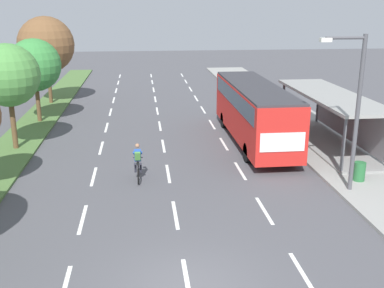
# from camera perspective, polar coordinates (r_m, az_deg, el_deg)

# --- Properties ---
(ground_plane) EXTENTS (140.00, 140.00, 0.00)m
(ground_plane) POSITION_cam_1_polar(r_m,az_deg,el_deg) (13.83, -0.49, -17.27)
(ground_plane) COLOR #4C4C51
(median_strip) EXTENTS (2.60, 52.00, 0.12)m
(median_strip) POSITION_cam_1_polar(r_m,az_deg,el_deg) (33.11, -18.61, 2.50)
(median_strip) COLOR #4C7038
(median_strip) RESTS_ON ground
(sidewalk_right) EXTENTS (4.50, 52.00, 0.15)m
(sidewalk_right) POSITION_cam_1_polar(r_m,az_deg,el_deg) (33.95, 11.73, 3.41)
(sidewalk_right) COLOR gray
(sidewalk_right) RESTS_ON ground
(lane_divider_left) EXTENTS (0.14, 47.87, 0.01)m
(lane_divider_left) POSITION_cam_1_polar(r_m,az_deg,el_deg) (30.91, -10.47, 2.03)
(lane_divider_left) COLOR white
(lane_divider_left) RESTS_ON ground
(lane_divider_center) EXTENTS (0.14, 47.87, 0.01)m
(lane_divider_center) POSITION_cam_1_polar(r_m,az_deg,el_deg) (30.84, -3.97, 2.24)
(lane_divider_center) COLOR white
(lane_divider_center) RESTS_ON ground
(lane_divider_right) EXTENTS (0.14, 47.87, 0.01)m
(lane_divider_right) POSITION_cam_1_polar(r_m,az_deg,el_deg) (31.17, 2.48, 2.42)
(lane_divider_right) COLOR white
(lane_divider_right) RESTS_ON ground
(bus_shelter) EXTENTS (2.90, 10.29, 2.86)m
(bus_shelter) POSITION_cam_1_polar(r_m,az_deg,el_deg) (27.17, 17.04, 3.57)
(bus_shelter) COLOR gray
(bus_shelter) RESTS_ON sidewalk_right
(bus) EXTENTS (2.54, 11.29, 3.37)m
(bus) POSITION_cam_1_polar(r_m,az_deg,el_deg) (26.90, 7.63, 4.48)
(bus) COLOR red
(bus) RESTS_ON ground
(cyclist) EXTENTS (0.46, 1.82, 1.71)m
(cyclist) POSITION_cam_1_polar(r_m,az_deg,el_deg) (21.27, -6.67, -2.40)
(cyclist) COLOR black
(cyclist) RESTS_ON ground
(median_tree_third) EXTENTS (3.35, 3.35, 5.70)m
(median_tree_third) POSITION_cam_1_polar(r_m,az_deg,el_deg) (26.62, -21.71, 7.84)
(median_tree_third) COLOR brown
(median_tree_third) RESTS_ON median_strip
(median_tree_fourth) EXTENTS (3.46, 3.46, 5.52)m
(median_tree_fourth) POSITION_cam_1_polar(r_m,az_deg,el_deg) (32.62, -18.80, 9.16)
(median_tree_fourth) COLOR brown
(median_tree_fourth) RESTS_ON median_strip
(median_tree_fifth) EXTENTS (4.37, 4.37, 6.78)m
(median_tree_fifth) POSITION_cam_1_polar(r_m,az_deg,el_deg) (38.67, -17.51, 11.56)
(median_tree_fifth) COLOR brown
(median_tree_fifth) RESTS_ON median_strip
(streetlight) EXTENTS (1.91, 0.24, 6.50)m
(streetlight) POSITION_cam_1_polar(r_m,az_deg,el_deg) (19.96, 19.32, 4.71)
(streetlight) COLOR #4C4C51
(streetlight) RESTS_ON sidewalk_right
(trash_bin) EXTENTS (0.52, 0.52, 0.85)m
(trash_bin) POSITION_cam_1_polar(r_m,az_deg,el_deg) (22.09, 19.89, -3.19)
(trash_bin) COLOR #286B38
(trash_bin) RESTS_ON sidewalk_right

